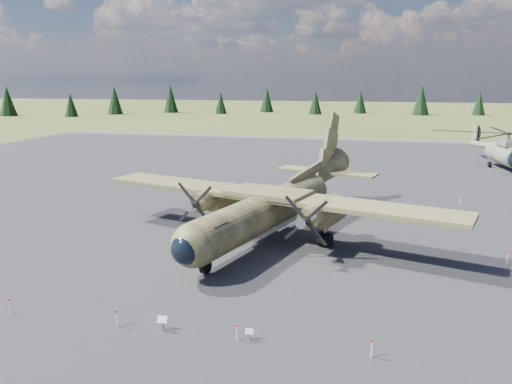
# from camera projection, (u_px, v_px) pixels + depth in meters

# --- Properties ---
(ground) EXTENTS (500.00, 500.00, 0.00)m
(ground) POSITION_uv_depth(u_px,v_px,m) (260.00, 245.00, 36.07)
(ground) COLOR #5D662D
(ground) RESTS_ON ground
(apron) EXTENTS (120.00, 120.00, 0.04)m
(apron) POSITION_uv_depth(u_px,v_px,m) (284.00, 211.00, 45.56)
(apron) COLOR #555459
(apron) RESTS_ON ground
(transport_plane) EXTENTS (28.10, 25.09, 9.37)m
(transport_plane) POSITION_uv_depth(u_px,v_px,m) (274.00, 201.00, 37.72)
(transport_plane) COLOR #3A4324
(transport_plane) RESTS_ON ground
(helicopter_near) EXTENTS (22.33, 24.27, 4.94)m
(helicopter_near) POSITION_uv_depth(u_px,v_px,m) (506.00, 143.00, 66.07)
(helicopter_near) COLOR gray
(helicopter_near) RESTS_ON ground
(info_placard_left) EXTENTS (0.50, 0.23, 0.77)m
(info_placard_left) POSITION_uv_depth(u_px,v_px,m) (162.00, 321.00, 23.63)
(info_placard_left) COLOR gray
(info_placard_left) RESTS_ON ground
(info_placard_right) EXTENTS (0.41, 0.23, 0.61)m
(info_placard_right) POSITION_uv_depth(u_px,v_px,m) (249.00, 333.00, 22.75)
(info_placard_right) COLOR gray
(info_placard_right) RESTS_ON ground
(barrier_fence) EXTENTS (33.12, 29.62, 0.85)m
(barrier_fence) POSITION_uv_depth(u_px,v_px,m) (253.00, 238.00, 35.98)
(barrier_fence) COLOR white
(barrier_fence) RESTS_ON ground
(treeline) EXTENTS (311.76, 312.17, 10.86)m
(treeline) POSITION_uv_depth(u_px,v_px,m) (297.00, 181.00, 35.11)
(treeline) COLOR black
(treeline) RESTS_ON ground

